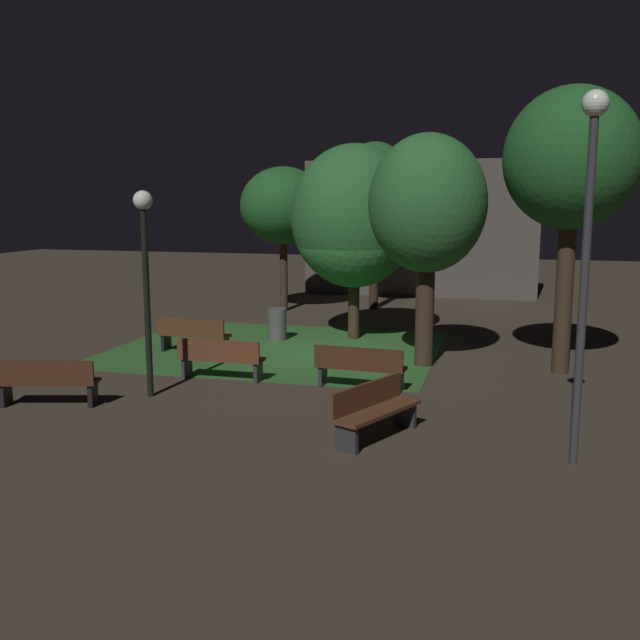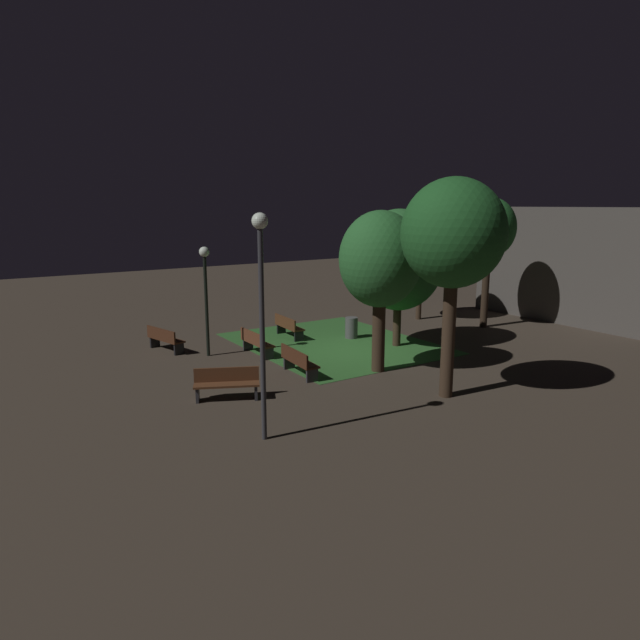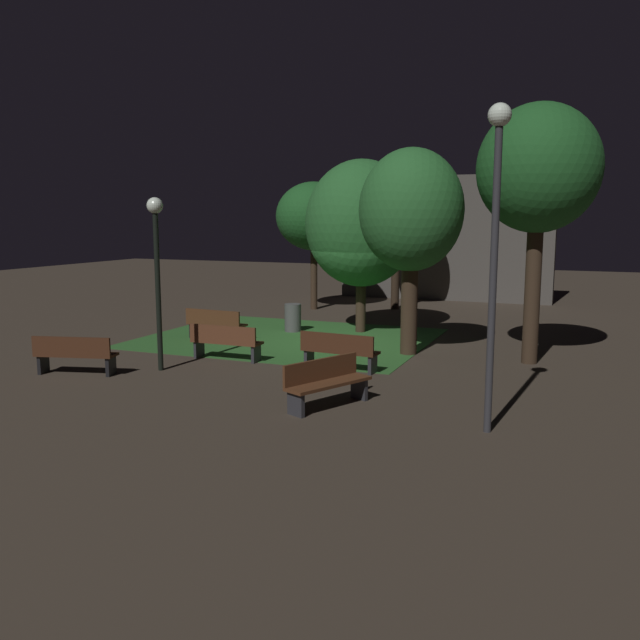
{
  "view_description": "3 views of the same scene",
  "coord_description": "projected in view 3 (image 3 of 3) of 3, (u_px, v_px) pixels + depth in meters",
  "views": [
    {
      "loc": [
        4.23,
        -16.82,
        3.75
      ],
      "look_at": [
        -0.38,
        0.69,
        0.67
      ],
      "focal_mm": 40.12,
      "sensor_mm": 36.0,
      "label": 1
    },
    {
      "loc": [
        16.14,
        -11.98,
        5.35
      ],
      "look_at": [
        -1.01,
        -0.83,
        1.09
      ],
      "focal_mm": 31.36,
      "sensor_mm": 36.0,
      "label": 2
    },
    {
      "loc": [
        6.66,
        -17.05,
        3.44
      ],
      "look_at": [
        -0.32,
        -0.02,
        0.6
      ],
      "focal_mm": 37.04,
      "sensor_mm": 36.0,
      "label": 3
    }
  ],
  "objects": [
    {
      "name": "bench_path_side",
      "position": [
        326.0,
        381.0,
        12.13
      ],
      "size": [
        1.2,
        1.83,
        0.88
      ],
      "color": "#512D19",
      "rests_on": "ground"
    },
    {
      "name": "tree_back_left",
      "position": [
        411.0,
        212.0,
        16.38
      ],
      "size": [
        2.61,
        2.61,
        5.17
      ],
      "color": "#38281C",
      "rests_on": "ground"
    },
    {
      "name": "tree_lawn_side",
      "position": [
        314.0,
        217.0,
        24.78
      ],
      "size": [
        2.85,
        2.85,
        4.81
      ],
      "color": "#38281C",
      "rests_on": "ground"
    },
    {
      "name": "bench_back_row",
      "position": [
        75.0,
        354.0,
        14.58
      ],
      "size": [
        1.86,
        0.92,
        0.88
      ],
      "color": "#422314",
      "rests_on": "ground"
    },
    {
      "name": "ground_plane",
      "position": [
        331.0,
        342.0,
        18.61
      ],
      "size": [
        60.0,
        60.0,
        0.0
      ],
      "primitive_type": "plane",
      "color": "#3D3328"
    },
    {
      "name": "bench_lawn_edge",
      "position": [
        225.0,
        341.0,
        16.1
      ],
      "size": [
        1.8,
        0.49,
        0.88
      ],
      "color": "brown",
      "rests_on": "ground"
    },
    {
      "name": "grass_lawn",
      "position": [
        288.0,
        338.0,
        19.16
      ],
      "size": [
        8.02,
        6.53,
        0.01
      ],
      "primitive_type": "cube",
      "color": "#2D6028",
      "rests_on": "ground"
    },
    {
      "name": "tree_near_wall",
      "position": [
        361.0,
        224.0,
        19.72
      ],
      "size": [
        3.37,
        3.37,
        5.19
      ],
      "color": "#38281C",
      "rests_on": "ground"
    },
    {
      "name": "bench_front_right",
      "position": [
        339.0,
        350.0,
        14.99
      ],
      "size": [
        1.83,
        0.61,
        0.88
      ],
      "color": "#422314",
      "rests_on": "ground"
    },
    {
      "name": "building_wall_backdrop",
      "position": [
        444.0,
        238.0,
        27.97
      ],
      "size": [
        8.95,
        0.8,
        5.22
      ],
      "primitive_type": "cube",
      "color": "#4C4742",
      "rests_on": "ground"
    },
    {
      "name": "tree_tall_center",
      "position": [
        397.0,
        196.0,
        24.71
      ],
      "size": [
        2.28,
        2.28,
        5.64
      ],
      "color": "#2D2116",
      "rests_on": "ground"
    },
    {
      "name": "tree_back_right",
      "position": [
        538.0,
        171.0,
        15.19
      ],
      "size": [
        2.82,
        2.82,
        6.07
      ],
      "color": "#38281C",
      "rests_on": "ground"
    },
    {
      "name": "lamp_post_near_wall",
      "position": [
        496.0,
        218.0,
        10.22
      ],
      "size": [
        0.36,
        0.36,
        5.17
      ],
      "color": "#333338",
      "rests_on": "ground"
    },
    {
      "name": "lamp_post_plaza_west",
      "position": [
        157.0,
        252.0,
        14.71
      ],
      "size": [
        0.36,
        0.36,
        3.91
      ],
      "color": "black",
      "rests_on": "ground"
    },
    {
      "name": "bench_near_trees",
      "position": [
        215.0,
        323.0,
        18.83
      ],
      "size": [
        1.82,
        0.58,
        0.88
      ],
      "color": "#512D19",
      "rests_on": "ground"
    },
    {
      "name": "trash_bin",
      "position": [
        293.0,
        318.0,
        20.22
      ],
      "size": [
        0.51,
        0.51,
        0.86
      ],
      "primitive_type": "cylinder",
      "color": "#4C4C4C",
      "rests_on": "ground"
    }
  ]
}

